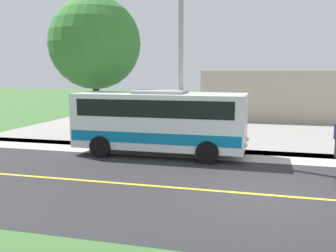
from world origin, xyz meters
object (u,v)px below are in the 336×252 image
tree_curbside (95,43)px  street_light_pole (180,40)px  shuttle_bus_front (160,119)px  commercial_building (329,94)px

tree_curbside → street_light_pole: bearing=63.8°
shuttle_bus_front → tree_curbside: 6.23m
street_light_pole → tree_curbside: bearing=-116.2°
shuttle_bus_front → commercial_building: commercial_building is taller
street_light_pole → tree_curbside: (-2.51, -5.10, 0.12)m
tree_curbside → commercial_building: (-14.00, 13.53, -3.19)m
shuttle_bus_front → tree_curbside: size_ratio=1.00×
tree_curbside → shuttle_bus_front: bearing=56.6°
shuttle_bus_front → street_light_pole: street_light_pole is taller
street_light_pole → commercial_building: 18.79m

